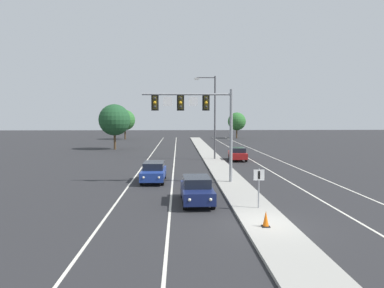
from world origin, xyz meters
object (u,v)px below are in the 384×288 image
at_px(tree_far_left_c, 125,120).
at_px(tree_far_left_a, 115,120).
at_px(median_sign_post, 259,182).
at_px(traffic_cone_median_nose, 266,219).
at_px(car_oncoming_blue, 154,172).
at_px(overhead_signal_mast, 200,113).
at_px(street_lamp_median, 213,112).
at_px(car_receding_red, 238,154).
at_px(tree_far_right_c, 237,121).
at_px(car_oncoming_navy, 197,190).

xyz_separation_m(tree_far_left_c, tree_far_left_a, (2.31, -26.82, 0.21)).
xyz_separation_m(median_sign_post, traffic_cone_median_nose, (-0.44, -3.40, -1.08)).
relative_size(car_oncoming_blue, tree_far_left_c, 0.64).
height_order(overhead_signal_mast, car_oncoming_blue, overhead_signal_mast).
distance_m(overhead_signal_mast, street_lamp_median, 15.73).
distance_m(car_receding_red, tree_far_left_a, 23.72).
bearing_deg(traffic_cone_median_nose, tree_far_left_c, 103.55).
bearing_deg(street_lamp_median, tree_far_left_a, 134.08).
distance_m(tree_far_right_c, tree_far_left_a, 38.97).
distance_m(tree_far_right_c, tree_far_left_c, 27.35).
xyz_separation_m(car_oncoming_navy, car_receding_red, (6.04, 21.12, 0.00)).
xyz_separation_m(overhead_signal_mast, tree_far_left_c, (-14.25, 57.30, -0.91)).
relative_size(overhead_signal_mast, tree_far_left_a, 0.98).
xyz_separation_m(street_lamp_median, car_oncoming_navy, (-3.12, -21.76, -4.97)).
distance_m(median_sign_post, traffic_cone_median_nose, 3.60).
distance_m(car_oncoming_blue, tree_far_left_c, 57.40).
distance_m(tree_far_left_c, tree_far_left_a, 26.92).
distance_m(car_oncoming_navy, car_oncoming_blue, 7.89).
bearing_deg(traffic_cone_median_nose, median_sign_post, 82.63).
height_order(traffic_cone_median_nose, tree_far_left_c, tree_far_left_c).
xyz_separation_m(overhead_signal_mast, tree_far_left_a, (-11.94, 30.48, -0.70)).
relative_size(median_sign_post, car_oncoming_blue, 0.49).
xyz_separation_m(traffic_cone_median_nose, tree_far_left_c, (-16.59, 68.86, 4.07)).
distance_m(overhead_signal_mast, median_sign_post, 9.46).
bearing_deg(overhead_signal_mast, traffic_cone_median_nose, -78.54).
relative_size(car_receding_red, traffic_cone_median_nose, 6.10).
bearing_deg(median_sign_post, tree_far_left_a, 110.86).
height_order(tree_far_left_c, tree_far_left_a, tree_far_left_a).
bearing_deg(street_lamp_median, car_receding_red, -12.29).
bearing_deg(overhead_signal_mast, tree_far_right_c, 77.95).
relative_size(overhead_signal_mast, car_oncoming_blue, 1.60).
distance_m(overhead_signal_mast, car_oncoming_blue, 6.01).
xyz_separation_m(median_sign_post, street_lamp_median, (-0.23, 23.67, 4.21)).
bearing_deg(median_sign_post, car_oncoming_navy, 150.24).
distance_m(car_oncoming_navy, tree_far_left_a, 38.65).
distance_m(overhead_signal_mast, tree_far_left_a, 32.74).
xyz_separation_m(car_receding_red, tree_far_left_a, (-17.42, 15.60, 3.97)).
distance_m(overhead_signal_mast, car_receding_red, 16.53).
relative_size(street_lamp_median, tree_far_left_c, 1.43).
xyz_separation_m(car_receding_red, traffic_cone_median_nose, (-3.14, -26.43, -0.31)).
xyz_separation_m(car_oncoming_navy, traffic_cone_median_nose, (2.90, -5.31, -0.31)).
height_order(street_lamp_median, tree_far_right_c, street_lamp_median).
xyz_separation_m(overhead_signal_mast, median_sign_post, (2.78, -8.15, -3.90)).
height_order(car_oncoming_blue, tree_far_right_c, tree_far_right_c).
height_order(street_lamp_median, tree_far_left_c, street_lamp_median).
xyz_separation_m(median_sign_post, tree_far_right_c, (10.13, 68.64, 2.62)).
relative_size(overhead_signal_mast, car_receding_red, 1.60).
distance_m(traffic_cone_median_nose, tree_far_right_c, 72.91).
height_order(street_lamp_median, car_oncoming_navy, street_lamp_median).
xyz_separation_m(street_lamp_median, tree_far_left_a, (-14.49, 14.97, -1.01)).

